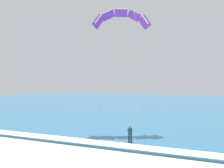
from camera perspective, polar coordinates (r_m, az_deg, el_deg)
The scene contains 5 objects.
sea at distance 79.25m, azimuth 19.09°, elevation -4.16°, with size 200.00×120.00×0.20m, color teal.
surf_foam at distance 22.06m, azimuth 1.32°, elevation -13.73°, with size 200.00×1.77×0.04m, color white.
surfboard at distance 23.59m, azimuth 4.13°, elevation -13.33°, with size 0.98×1.46×0.09m.
kitesurfer at distance 23.42m, azimuth 4.13°, elevation -11.14°, with size 0.66×0.65×1.69m.
kite_primary at distance 33.88m, azimuth 2.12°, elevation 14.93°, with size 7.84×10.12×14.23m.
Camera 1 is at (8.78, -6.84, 5.30)m, focal length 40.13 mm.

